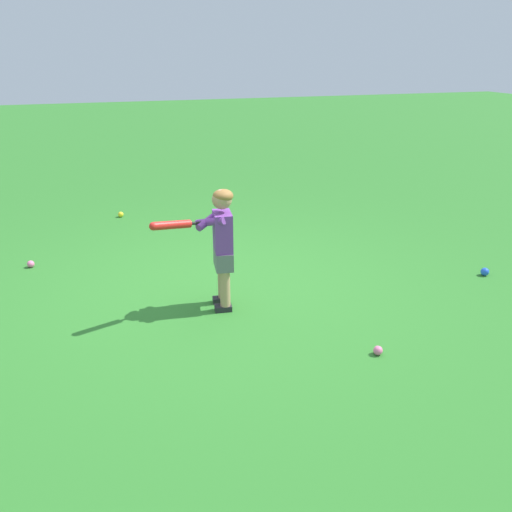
{
  "coord_description": "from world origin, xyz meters",
  "views": [
    {
      "loc": [
        4.59,
        -1.13,
        2.17
      ],
      "look_at": [
        0.39,
        0.23,
        0.45
      ],
      "focal_mm": 37.47,
      "sensor_mm": 36.0,
      "label": 1
    }
  ],
  "objects_px": {
    "play_ball_center_lawn": "(485,272)",
    "play_ball_far_left": "(378,350)",
    "play_ball_far_right": "(121,214)",
    "play_ball_behind_batter": "(31,264)",
    "child_batter": "(220,239)"
  },
  "relations": [
    {
      "from": "child_batter",
      "to": "play_ball_center_lawn",
      "type": "distance_m",
      "value": 2.81
    },
    {
      "from": "play_ball_far_right",
      "to": "play_ball_center_lawn",
      "type": "bearing_deg",
      "value": 46.22
    },
    {
      "from": "child_batter",
      "to": "play_ball_far_right",
      "type": "bearing_deg",
      "value": -168.49
    },
    {
      "from": "play_ball_far_right",
      "to": "play_ball_far_left",
      "type": "height_order",
      "value": "play_ball_far_right"
    },
    {
      "from": "play_ball_far_left",
      "to": "play_ball_behind_batter",
      "type": "bearing_deg",
      "value": -135.61
    },
    {
      "from": "play_ball_far_right",
      "to": "play_ball_far_left",
      "type": "bearing_deg",
      "value": 20.19
    },
    {
      "from": "play_ball_center_lawn",
      "to": "play_ball_far_left",
      "type": "height_order",
      "value": "play_ball_center_lawn"
    },
    {
      "from": "play_ball_far_left",
      "to": "play_ball_behind_batter",
      "type": "xyz_separation_m",
      "value": [
        -2.67,
        -2.62,
        0.0
      ]
    },
    {
      "from": "play_ball_center_lawn",
      "to": "play_ball_far_left",
      "type": "bearing_deg",
      "value": -61.11
    },
    {
      "from": "child_batter",
      "to": "play_ball_far_left",
      "type": "height_order",
      "value": "child_batter"
    },
    {
      "from": "play_ball_center_lawn",
      "to": "play_ball_far_right",
      "type": "distance_m",
      "value": 4.67
    },
    {
      "from": "play_ball_far_right",
      "to": "play_ball_behind_batter",
      "type": "relative_size",
      "value": 1.0
    },
    {
      "from": "play_ball_center_lawn",
      "to": "play_ball_far_left",
      "type": "xyz_separation_m",
      "value": [
        1.0,
        -1.81,
        -0.01
      ]
    },
    {
      "from": "child_batter",
      "to": "play_ball_behind_batter",
      "type": "height_order",
      "value": "child_batter"
    },
    {
      "from": "play_ball_far_right",
      "to": "child_batter",
      "type": "bearing_deg",
      "value": 11.51
    }
  ]
}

